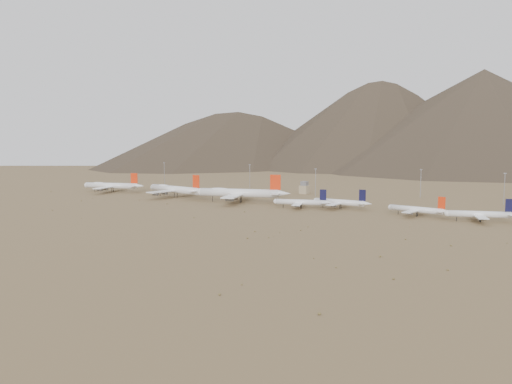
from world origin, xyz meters
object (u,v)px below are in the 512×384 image
Objects in this scene: widebody_east at (240,193)px; narrowbody_a at (302,202)px; widebody_west at (112,186)px; control_tower at (304,188)px; widebody_centre at (175,189)px; narrowbody_b at (341,202)px.

widebody_east is 1.76× the size of narrowbody_a.
control_tower is (168.09, 90.58, -1.38)m from widebody_west.
narrowbody_a is at bearing -22.75° from widebody_east.
widebody_east is at bearing -17.92° from widebody_west.
widebody_centre reaches higher than control_tower.
widebody_west is at bearing -172.39° from widebody_centre.
widebody_centre is at bearing -18.28° from widebody_west.
narrowbody_b is at bearing 11.76° from widebody_centre.
control_tower is (-71.30, 80.12, 0.28)m from narrowbody_b.
widebody_centre is at bearing 161.94° from widebody_east.
widebody_centre is 69.94m from widebody_east.
widebody_west is 83.56m from widebody_centre.
narrowbody_a is (213.44, -3.91, -1.85)m from widebody_west.
widebody_east is (69.93, 0.71, 0.73)m from widebody_centre.
widebody_east reaches higher than widebody_centre.
widebody_east is 1.64× the size of narrowbody_b.
widebody_west is 213.48m from narrowbody_a.
control_tower is at bearing 131.56° from narrowbody_b.
narrowbody_b is at bearing -48.33° from control_tower.
narrowbody_a is 104.81m from control_tower.
narrowbody_a is 0.93× the size of narrowbody_b.
widebody_centre is 0.94× the size of widebody_east.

